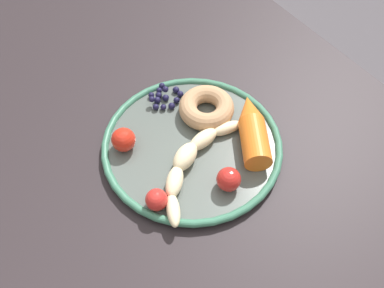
{
  "coord_description": "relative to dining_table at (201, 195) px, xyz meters",
  "views": [
    {
      "loc": [
        -0.29,
        0.22,
        1.3
      ],
      "look_at": [
        0.04,
        -0.01,
        0.75
      ],
      "focal_mm": 39.57,
      "sensor_mm": 36.0,
      "label": 1
    }
  ],
  "objects": [
    {
      "name": "dining_table",
      "position": [
        0.0,
        0.0,
        0.0
      ],
      "size": [
        1.29,
        0.76,
        0.74
      ],
      "color": "#292225",
      "rests_on": "ground_plane"
    },
    {
      "name": "plate",
      "position": [
        0.04,
        -0.01,
        0.1
      ],
      "size": [
        0.29,
        0.29,
        0.02
      ],
      "color": "#4F5853",
      "rests_on": "dining_table"
    },
    {
      "name": "banana",
      "position": [
        0.01,
        0.02,
        0.11
      ],
      "size": [
        0.12,
        0.2,
        0.03
      ],
      "color": "beige",
      "rests_on": "plate"
    },
    {
      "name": "carrot_orange",
      "position": [
        -0.0,
        -0.1,
        0.12
      ],
      "size": [
        0.14,
        0.11,
        0.04
      ],
      "color": "orange",
      "rests_on": "plate"
    },
    {
      "name": "donut",
      "position": [
        0.08,
        -0.06,
        0.11
      ],
      "size": [
        0.12,
        0.12,
        0.03
      ],
      "primitive_type": "torus",
      "rotation": [
        0.0,
        0.0,
        1.88
      ],
      "color": "tan",
      "rests_on": "plate"
    },
    {
      "name": "blueberry_pile",
      "position": [
        0.15,
        -0.02,
        0.1
      ],
      "size": [
        0.06,
        0.06,
        0.02
      ],
      "color": "#191638",
      "rests_on": "plate"
    },
    {
      "name": "tomato_near",
      "position": [
        0.1,
        0.08,
        0.12
      ],
      "size": [
        0.04,
        0.04,
        0.04
      ],
      "primitive_type": "sphere",
      "color": "red",
      "rests_on": "plate"
    },
    {
      "name": "tomato_mid",
      "position": [
        -0.02,
        0.1,
        0.11
      ],
      "size": [
        0.03,
        0.03,
        0.03
      ],
      "primitive_type": "sphere",
      "color": "red",
      "rests_on": "plate"
    },
    {
      "name": "tomato_far",
      "position": [
        -0.05,
        -0.01,
        0.12
      ],
      "size": [
        0.04,
        0.04,
        0.04
      ],
      "primitive_type": "sphere",
      "color": "red",
      "rests_on": "plate"
    }
  ]
}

